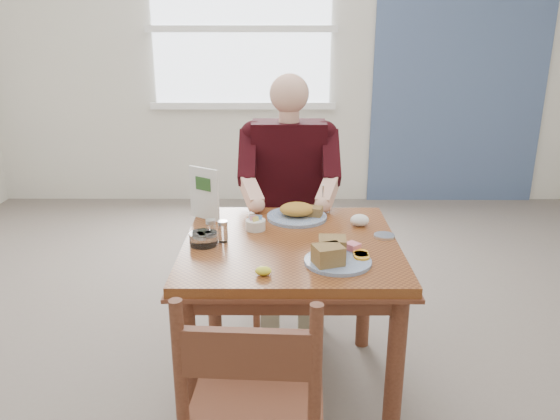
{
  "coord_description": "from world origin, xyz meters",
  "views": [
    {
      "loc": [
        -0.04,
        -2.15,
        1.61
      ],
      "look_at": [
        -0.05,
        0.0,
        0.89
      ],
      "focal_mm": 35.0,
      "sensor_mm": 36.0,
      "label": 1
    }
  ],
  "objects_px": {
    "table": "(291,265)",
    "far_plate": "(298,213)",
    "chair_far": "(288,233)",
    "near_plate": "(335,255)",
    "diner": "(289,182)"
  },
  "relations": [
    {
      "from": "table",
      "to": "far_plate",
      "type": "relative_size",
      "value": 2.64
    },
    {
      "from": "table",
      "to": "chair_far",
      "type": "relative_size",
      "value": 0.97
    },
    {
      "from": "near_plate",
      "to": "far_plate",
      "type": "relative_size",
      "value": 0.87
    },
    {
      "from": "diner",
      "to": "near_plate",
      "type": "height_order",
      "value": "diner"
    },
    {
      "from": "diner",
      "to": "table",
      "type": "bearing_deg",
      "value": -90.0
    },
    {
      "from": "diner",
      "to": "near_plate",
      "type": "distance_m",
      "value": 0.95
    },
    {
      "from": "diner",
      "to": "near_plate",
      "type": "relative_size",
      "value": 4.56
    },
    {
      "from": "chair_far",
      "to": "far_plate",
      "type": "bearing_deg",
      "value": -85.59
    },
    {
      "from": "far_plate",
      "to": "near_plate",
      "type": "bearing_deg",
      "value": -76.16
    },
    {
      "from": "chair_far",
      "to": "far_plate",
      "type": "xyz_separation_m",
      "value": [
        0.04,
        -0.51,
        0.3
      ]
    },
    {
      "from": "table",
      "to": "diner",
      "type": "bearing_deg",
      "value": 90.0
    },
    {
      "from": "chair_far",
      "to": "diner",
      "type": "relative_size",
      "value": 0.69
    },
    {
      "from": "chair_far",
      "to": "diner",
      "type": "xyz_separation_m",
      "value": [
        0.0,
        -0.09,
        0.33
      ]
    },
    {
      "from": "table",
      "to": "near_plate",
      "type": "distance_m",
      "value": 0.31
    },
    {
      "from": "diner",
      "to": "far_plate",
      "type": "distance_m",
      "value": 0.43
    }
  ]
}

